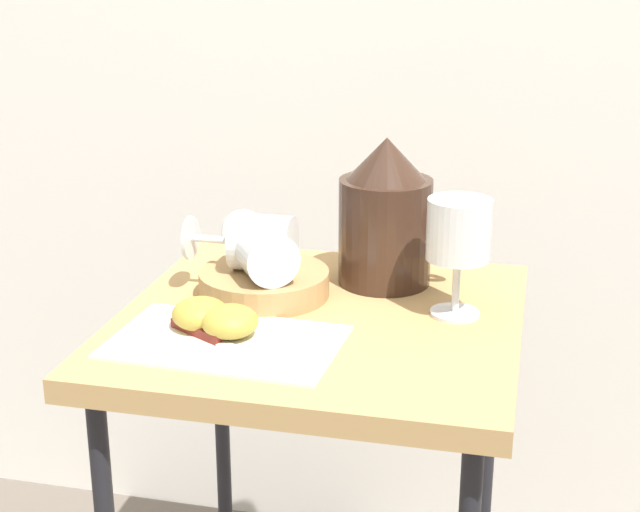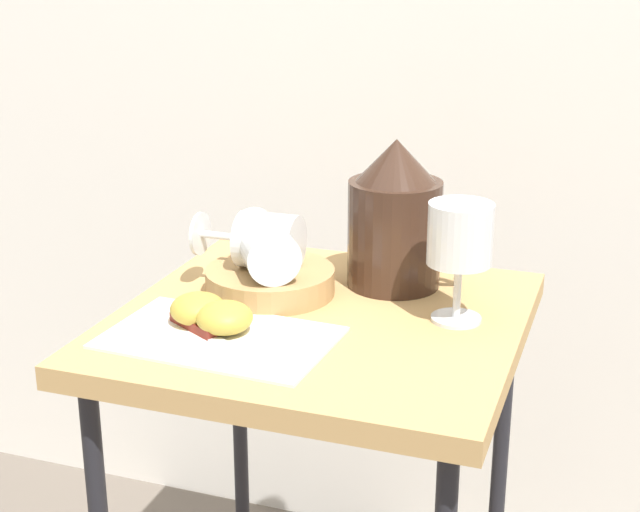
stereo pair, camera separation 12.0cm
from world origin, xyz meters
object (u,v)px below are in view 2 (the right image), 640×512
at_px(apple_half_right, 225,318).
at_px(table, 320,366).
at_px(wine_glass_tipped_near, 266,241).
at_px(knife, 209,335).
at_px(wine_glass_upright, 460,240).
at_px(apple_half_left, 198,309).
at_px(pitcher, 395,228).
at_px(wine_glass_tipped_far, 268,249).
at_px(basket_tray, 270,281).

bearing_deg(apple_half_right, table, 48.63).
xyz_separation_m(wine_glass_tipped_near, knife, (-0.00, -0.18, -0.07)).
xyz_separation_m(wine_glass_tipped_near, apple_half_right, (0.01, -0.15, -0.05)).
distance_m(wine_glass_upright, apple_half_left, 0.34).
xyz_separation_m(pitcher, apple_half_right, (-0.15, -0.24, -0.06)).
bearing_deg(knife, wine_glass_tipped_near, 89.05).
distance_m(table, pitcher, 0.22).
distance_m(table, knife, 0.18).
distance_m(wine_glass_tipped_near, wine_glass_tipped_far, 0.03).
height_order(apple_half_left, apple_half_right, same).
height_order(wine_glass_tipped_far, apple_half_left, wine_glass_tipped_far).
height_order(basket_tray, wine_glass_upright, wine_glass_upright).
distance_m(basket_tray, knife, 0.17).
bearing_deg(table, apple_half_left, -147.19).
bearing_deg(knife, basket_tray, 87.07).
bearing_deg(pitcher, wine_glass_upright, -42.64).
bearing_deg(table, pitcher, 66.35).
bearing_deg(basket_tray, pitcher, 30.49).
relative_size(wine_glass_tipped_far, knife, 0.80).
height_order(apple_half_left, knife, apple_half_left).
bearing_deg(wine_glass_upright, pitcher, 137.36).
bearing_deg(apple_half_left, pitcher, 49.31).
distance_m(table, apple_half_left, 0.18).
height_order(wine_glass_tipped_near, apple_half_right, wine_glass_tipped_near).
height_order(table, apple_half_right, apple_half_right).
bearing_deg(table, wine_glass_tipped_near, 150.96).
distance_m(table, apple_half_right, 0.16).
bearing_deg(table, basket_tray, 150.57).
xyz_separation_m(wine_glass_upright, wine_glass_tipped_far, (-0.25, -0.01, -0.04)).
bearing_deg(apple_half_right, basket_tray, 90.50).
bearing_deg(pitcher, basket_tray, -149.51).
bearing_deg(wine_glass_tipped_near, apple_half_left, -104.70).
height_order(table, apple_half_left, apple_half_left).
height_order(wine_glass_upright, wine_glass_tipped_far, wine_glass_upright).
xyz_separation_m(table, wine_glass_tipped_far, (-0.08, 0.03, 0.14)).
bearing_deg(knife, wine_glass_tipped_far, 84.07).
distance_m(wine_glass_tipped_far, apple_half_right, 0.14).
bearing_deg(basket_tray, wine_glass_tipped_far, -73.86).
relative_size(apple_half_left, knife, 0.35).
xyz_separation_m(pitcher, wine_glass_tipped_far, (-0.14, -0.11, -0.01)).
relative_size(wine_glass_upright, apple_half_left, 2.21).
bearing_deg(apple_half_left, basket_tray, 72.71).
xyz_separation_m(table, basket_tray, (-0.09, 0.05, 0.09)).
xyz_separation_m(wine_glass_tipped_near, wine_glass_tipped_far, (0.01, -0.03, -0.00)).
bearing_deg(wine_glass_upright, wine_glass_tipped_near, 177.00).
bearing_deg(wine_glass_upright, basket_tray, 177.49).
xyz_separation_m(table, apple_half_right, (-0.09, -0.10, 0.10)).
xyz_separation_m(basket_tray, wine_glass_upright, (0.26, -0.01, 0.09)).
bearing_deg(wine_glass_upright, apple_half_left, -157.61).
bearing_deg(wine_glass_tipped_near, apple_half_right, -87.27).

